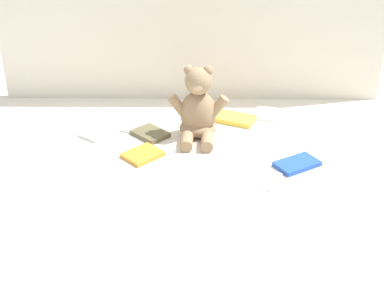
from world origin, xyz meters
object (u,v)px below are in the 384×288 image
at_px(book_case_0, 150,134).
at_px(book_case_7, 266,114).
at_px(book_case_2, 99,132).
at_px(book_case_6, 236,119).
at_px(book_case_1, 143,155).
at_px(book_case_3, 130,125).
at_px(book_case_4, 266,179).
at_px(book_case_5, 297,164).
at_px(teddy_bear, 198,111).

height_order(book_case_0, book_case_7, book_case_0).
bearing_deg(book_case_2, book_case_0, -150.87).
bearing_deg(book_case_2, book_case_6, -133.43).
height_order(book_case_1, book_case_3, same).
xyz_separation_m(book_case_0, book_case_2, (-0.18, 0.02, -0.00)).
relative_size(book_case_2, book_case_4, 1.13).
bearing_deg(book_case_4, book_case_6, -53.47).
bearing_deg(book_case_3, book_case_0, 161.90).
bearing_deg(book_case_5, book_case_7, -22.91).
height_order(book_case_6, book_case_7, book_case_6).
xyz_separation_m(book_case_2, book_case_6, (0.48, 0.10, 0.00)).
height_order(book_case_0, book_case_5, same).
xyz_separation_m(book_case_3, book_case_6, (0.38, 0.05, 0.00)).
bearing_deg(book_case_4, book_case_0, -10.15).
distance_m(teddy_bear, book_case_1, 0.25).
height_order(teddy_bear, book_case_2, teddy_bear).
bearing_deg(book_case_5, book_case_2, 40.55).
distance_m(teddy_bear, book_case_3, 0.27).
distance_m(book_case_6, book_case_7, 0.13).
relative_size(book_case_3, book_case_7, 0.88).
relative_size(book_case_2, book_case_6, 0.94).
xyz_separation_m(book_case_3, book_case_5, (0.55, -0.27, 0.00)).
height_order(book_case_1, book_case_5, book_case_5).
height_order(book_case_0, book_case_2, book_case_0).
bearing_deg(book_case_1, book_case_0, 130.62).
xyz_separation_m(book_case_0, book_case_1, (-0.01, -0.15, -0.00)).
bearing_deg(book_case_4, teddy_bear, -27.19).
relative_size(book_case_3, book_case_4, 0.85).
distance_m(book_case_4, book_case_6, 0.40).
bearing_deg(book_case_1, book_case_5, 39.46).
bearing_deg(book_case_6, book_case_5, -128.75).
relative_size(book_case_0, book_case_3, 1.21).
distance_m(book_case_2, book_case_4, 0.62).
xyz_separation_m(teddy_bear, book_case_2, (-0.34, 0.02, -0.09)).
height_order(book_case_2, book_case_3, same).
bearing_deg(book_case_3, book_case_7, -144.87).
height_order(book_case_4, book_case_6, book_case_6).
bearing_deg(book_case_6, book_case_2, 125.03).
distance_m(book_case_4, book_case_5, 0.13).
xyz_separation_m(book_case_4, book_case_6, (-0.06, 0.40, 0.01)).
relative_size(book_case_0, book_case_5, 0.86).
distance_m(book_case_0, book_case_4, 0.46).
relative_size(book_case_4, book_case_7, 1.03).
bearing_deg(book_case_6, book_case_7, -42.09).
height_order(book_case_5, book_case_6, book_case_6).
distance_m(book_case_3, book_case_5, 0.61).
distance_m(teddy_bear, book_case_5, 0.38).
height_order(teddy_bear, book_case_3, teddy_bear).
distance_m(teddy_bear, book_case_2, 0.36).
bearing_deg(book_case_5, book_case_0, 36.04).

